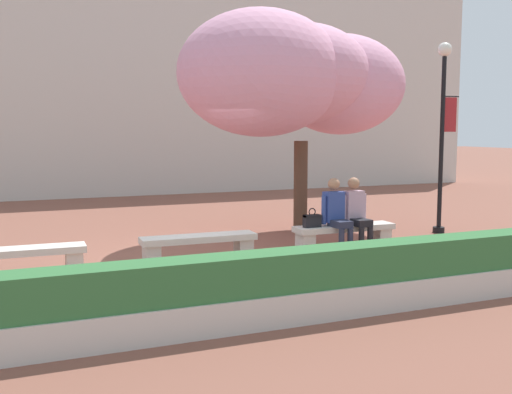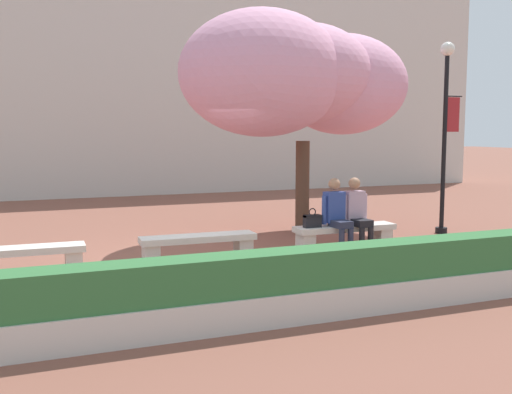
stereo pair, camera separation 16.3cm
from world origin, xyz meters
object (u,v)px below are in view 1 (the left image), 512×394
stone_bench_center (344,233)px  lamp_post_with_banner (443,120)px  cherry_tree_main (295,77)px  handbag (312,220)px  person_seated_right (356,211)px  stone_bench_near_west (199,244)px  person_seated_left (336,212)px  stone_bench_west_end (18,258)px

stone_bench_center → lamp_post_with_banner: (2.76, 0.79, 2.03)m
cherry_tree_main → handbag: bearing=-107.5°
person_seated_right → cherry_tree_main: bearing=97.3°
stone_bench_near_west → handbag: 2.07m
person_seated_left → handbag: 0.47m
person_seated_right → stone_bench_near_west: bearing=178.9°
handbag → person_seated_right: bearing=-3.2°
stone_bench_near_west → stone_bench_center: (2.70, 0.00, 0.00)m
stone_bench_near_west → handbag: handbag is taller
person_seated_right → cherry_tree_main: cherry_tree_main is taller
person_seated_left → lamp_post_with_banner: (2.96, 0.84, 1.64)m
cherry_tree_main → stone_bench_center: bearing=-88.6°
cherry_tree_main → lamp_post_with_banner: bearing=-21.9°
stone_bench_west_end → person_seated_right: person_seated_right is taller
person_seated_left → cherry_tree_main: cherry_tree_main is taller
stone_bench_west_end → stone_bench_center: size_ratio=1.00×
person_seated_right → stone_bench_west_end: bearing=179.5°
stone_bench_west_end → lamp_post_with_banner: bearing=5.5°
stone_bench_center → person_seated_left: person_seated_left is taller
person_seated_left → lamp_post_with_banner: lamp_post_with_banner is taller
stone_bench_center → person_seated_left: (-0.20, -0.05, 0.39)m
stone_bench_west_end → lamp_post_with_banner: (8.16, 0.79, 2.03)m
stone_bench_west_end → lamp_post_with_banner: 8.45m
stone_bench_west_end → stone_bench_near_west: same height
cherry_tree_main → lamp_post_with_banner: cherry_tree_main is taller
stone_bench_center → person_seated_left: 0.44m
stone_bench_west_end → handbag: handbag is taller
handbag → stone_bench_center: bearing=0.5°
cherry_tree_main → lamp_post_with_banner: (2.81, -1.13, -0.85)m
stone_bench_center → cherry_tree_main: cherry_tree_main is taller
cherry_tree_main → lamp_post_with_banner: 3.14m
stone_bench_center → cherry_tree_main: size_ratio=0.37×
stone_bench_west_end → stone_bench_center: same height
stone_bench_center → cherry_tree_main: bearing=91.4°
person_seated_left → handbag: size_ratio=3.81×
cherry_tree_main → person_seated_left: bearing=-94.4°
person_seated_left → cherry_tree_main: bearing=85.6°
stone_bench_center → handbag: bearing=-179.5°
person_seated_right → lamp_post_with_banner: 3.15m
stone_bench_west_end → cherry_tree_main: bearing=19.6°
stone_bench_west_end → person_seated_left: size_ratio=1.46×
stone_bench_center → person_seated_left: size_ratio=1.46×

